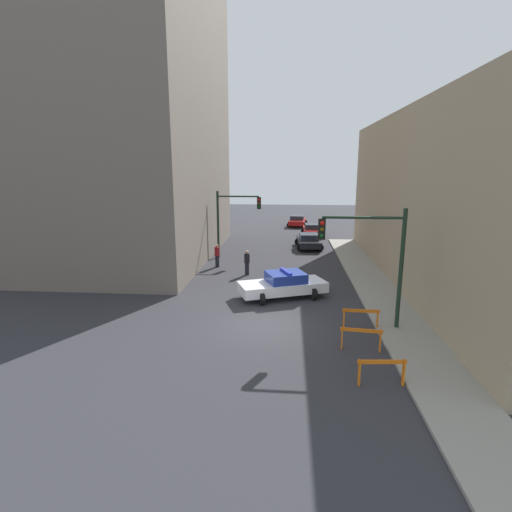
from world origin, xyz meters
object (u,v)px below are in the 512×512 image
object	(u,v)px
traffic_light_far	(232,215)
parked_car_near	(309,241)
parked_car_far	(297,221)
barrier_mid	(361,336)
parked_car_mid	(313,230)
barrier_back	(361,315)
pedestrian_crossing	(247,262)
police_car	(283,285)
barrier_front	(382,368)
traffic_light_near	(374,250)
pedestrian_corner	(217,255)

from	to	relation	value
traffic_light_far	parked_car_near	bearing A→B (deg)	34.61
parked_car_far	barrier_mid	distance (m)	33.64
parked_car_mid	barrier_back	world-z (taller)	parked_car_mid
barrier_back	parked_car_near	bearing A→B (deg)	94.64
parked_car_far	parked_car_mid	bearing A→B (deg)	-72.77
pedestrian_crossing	parked_car_mid	bearing A→B (deg)	-46.39
parked_car_far	barrier_back	bearing A→B (deg)	-80.01
police_car	barrier_front	xyz separation A→B (m)	(3.33, -8.80, -0.11)
parked_car_near	pedestrian_crossing	world-z (taller)	pedestrian_crossing
traffic_light_near	parked_car_far	size ratio (longest dim) A/B	1.16
traffic_light_near	parked_car_mid	world-z (taller)	traffic_light_near
parked_car_far	traffic_light_near	bearing A→B (deg)	-79.28
traffic_light_near	pedestrian_crossing	world-z (taller)	traffic_light_near
traffic_light_far	pedestrian_corner	bearing A→B (deg)	-101.80
parked_car_near	pedestrian_crossing	xyz separation A→B (m)	(-4.48, -9.34, 0.19)
pedestrian_crossing	pedestrian_corner	size ratio (longest dim) A/B	1.00
parked_car_near	barrier_back	distance (m)	17.98
traffic_light_near	barrier_front	size ratio (longest dim) A/B	3.25
pedestrian_crossing	barrier_mid	bearing A→B (deg)	179.28
traffic_light_far	parked_car_near	distance (m)	7.98
parked_car_near	parked_car_mid	world-z (taller)	same
traffic_light_near	parked_car_far	bearing A→B (deg)	94.76
pedestrian_corner	barrier_mid	bearing A→B (deg)	-50.11
traffic_light_near	barrier_front	distance (m)	5.61
barrier_mid	barrier_back	size ratio (longest dim) A/B	1.00
traffic_light_near	barrier_back	distance (m)	2.94
parked_car_mid	parked_car_near	bearing A→B (deg)	-97.00
police_car	parked_car_near	size ratio (longest dim) A/B	1.15
pedestrian_crossing	barrier_mid	size ratio (longest dim) A/B	1.04
barrier_front	barrier_back	size ratio (longest dim) A/B	1.00
traffic_light_near	pedestrian_crossing	distance (m)	10.96
traffic_light_near	pedestrian_crossing	xyz separation A→B (m)	(-6.33, 8.54, -2.67)
traffic_light_far	police_car	world-z (taller)	traffic_light_far
police_car	barrier_mid	size ratio (longest dim) A/B	3.17
traffic_light_near	parked_car_mid	bearing A→B (deg)	92.78
parked_car_near	barrier_mid	distance (m)	20.13
parked_car_far	barrier_front	bearing A→B (deg)	-80.75
traffic_light_near	police_car	bearing A→B (deg)	133.81
barrier_back	traffic_light_far	bearing A→B (deg)	119.19
police_car	barrier_back	size ratio (longest dim) A/B	3.16
parked_car_mid	barrier_back	xyz separation A→B (m)	(0.77, -24.19, -0.06)
parked_car_far	pedestrian_corner	size ratio (longest dim) A/B	2.69
traffic_light_near	barrier_mid	world-z (taller)	traffic_light_near
pedestrian_crossing	parked_car_far	bearing A→B (deg)	-37.36
traffic_light_far	barrier_back	xyz separation A→B (m)	(7.63, -13.66, -2.78)
parked_car_mid	parked_car_far	size ratio (longest dim) A/B	0.97
barrier_mid	traffic_light_far	bearing A→B (deg)	114.67
traffic_light_far	barrier_front	world-z (taller)	traffic_light_far
police_car	parked_car_mid	size ratio (longest dim) A/B	1.17
traffic_light_far	parked_car_far	distance (m)	18.76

